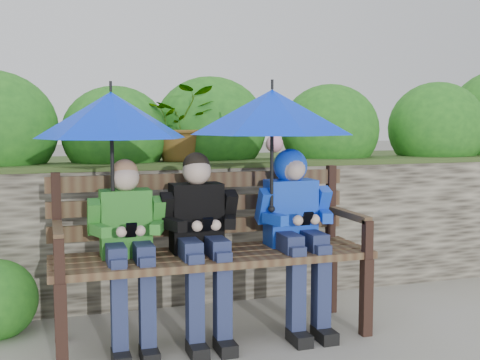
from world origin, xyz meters
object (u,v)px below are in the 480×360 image
object	(u,v)px
boy_left	(128,240)
umbrella_right	(272,112)
park_bench	(211,242)
boy_middle	(200,234)
umbrella_left	(111,115)
boy_right	(296,220)

from	to	relation	value
boy_left	umbrella_right	bearing A→B (deg)	-1.46
park_bench	boy_middle	world-z (taller)	boy_middle
park_bench	umbrella_left	size ratio (longest dim) A/B	2.27
park_bench	boy_left	size ratio (longest dim) A/B	1.75
boy_middle	umbrella_right	xyz separation A→B (m)	(0.45, -0.02, 0.73)
umbrella_left	boy_left	bearing A→B (deg)	-24.79
boy_right	umbrella_right	xyz separation A→B (m)	(-0.18, -0.03, 0.68)
boy_right	park_bench	bearing A→B (deg)	171.69
park_bench	boy_middle	size ratio (longest dim) A/B	1.70
park_bench	boy_left	bearing A→B (deg)	-170.52
umbrella_left	umbrella_right	xyz separation A→B (m)	(0.96, -0.06, 0.02)
park_bench	umbrella_right	xyz separation A→B (m)	(0.36, -0.11, 0.80)
park_bench	boy_middle	xyz separation A→B (m)	(-0.09, -0.09, 0.07)
boy_left	umbrella_left	distance (m)	0.73
boy_right	boy_middle	bearing A→B (deg)	-178.94
park_bench	umbrella_left	distance (m)	0.99
boy_left	boy_right	xyz separation A→B (m)	(1.06, 0.01, 0.06)
park_bench	umbrella_right	bearing A→B (deg)	-16.77
umbrella_left	umbrella_right	world-z (taller)	umbrella_right
boy_middle	umbrella_right	size ratio (longest dim) A/B	1.12
boy_middle	park_bench	bearing A→B (deg)	45.68
park_bench	umbrella_left	bearing A→B (deg)	-175.06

